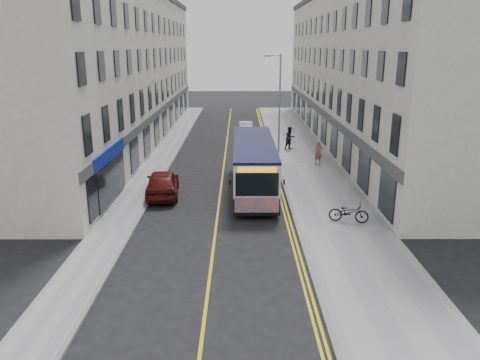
{
  "coord_description": "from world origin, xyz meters",
  "views": [
    {
      "loc": [
        1.15,
        -22.01,
        8.65
      ],
      "look_at": [
        1.19,
        2.32,
        1.6
      ],
      "focal_mm": 35.0,
      "sensor_mm": 36.0,
      "label": 1
    }
  ],
  "objects_px": {
    "car_white": "(246,128)",
    "car_maroon": "(162,183)",
    "pedestrian_far": "(290,138)",
    "pedestrian_near": "(318,153)",
    "city_bus": "(254,164)",
    "streetlamp": "(279,103)",
    "bicycle": "(349,212)"
  },
  "relations": [
    {
      "from": "pedestrian_far",
      "to": "pedestrian_near",
      "type": "bearing_deg",
      "value": -104.29
    },
    {
      "from": "city_bus",
      "to": "car_white",
      "type": "height_order",
      "value": "city_bus"
    },
    {
      "from": "pedestrian_far",
      "to": "car_white",
      "type": "xyz_separation_m",
      "value": [
        -3.63,
        7.48,
        -0.46
      ]
    },
    {
      "from": "city_bus",
      "to": "pedestrian_near",
      "type": "bearing_deg",
      "value": 51.51
    },
    {
      "from": "pedestrian_near",
      "to": "car_maroon",
      "type": "bearing_deg",
      "value": -150.16
    },
    {
      "from": "streetlamp",
      "to": "car_white",
      "type": "relative_size",
      "value": 2.12
    },
    {
      "from": "pedestrian_near",
      "to": "car_white",
      "type": "distance_m",
      "value": 13.48
    },
    {
      "from": "pedestrian_near",
      "to": "car_white",
      "type": "height_order",
      "value": "pedestrian_near"
    },
    {
      "from": "streetlamp",
      "to": "pedestrian_near",
      "type": "height_order",
      "value": "streetlamp"
    },
    {
      "from": "car_white",
      "to": "streetlamp",
      "type": "bearing_deg",
      "value": -78.8
    },
    {
      "from": "car_maroon",
      "to": "streetlamp",
      "type": "bearing_deg",
      "value": -134.48
    },
    {
      "from": "streetlamp",
      "to": "pedestrian_far",
      "type": "distance_m",
      "value": 4.49
    },
    {
      "from": "car_white",
      "to": "car_maroon",
      "type": "relative_size",
      "value": 0.82
    },
    {
      "from": "streetlamp",
      "to": "pedestrian_near",
      "type": "xyz_separation_m",
      "value": [
        2.86,
        -2.17,
        -3.42
      ]
    },
    {
      "from": "streetlamp",
      "to": "car_maroon",
      "type": "height_order",
      "value": "streetlamp"
    },
    {
      "from": "pedestrian_far",
      "to": "car_white",
      "type": "height_order",
      "value": "pedestrian_far"
    },
    {
      "from": "streetlamp",
      "to": "car_maroon",
      "type": "distance_m",
      "value": 12.65
    },
    {
      "from": "bicycle",
      "to": "pedestrian_near",
      "type": "xyz_separation_m",
      "value": [
        0.43,
        11.96,
        0.33
      ]
    },
    {
      "from": "bicycle",
      "to": "streetlamp",
      "type": "bearing_deg",
      "value": 22.82
    },
    {
      "from": "streetlamp",
      "to": "pedestrian_far",
      "type": "xyz_separation_m",
      "value": [
        1.26,
        2.77,
        -3.3
      ]
    },
    {
      "from": "car_white",
      "to": "pedestrian_near",
      "type": "bearing_deg",
      "value": -68.98
    },
    {
      "from": "pedestrian_near",
      "to": "car_maroon",
      "type": "xyz_separation_m",
      "value": [
        -10.43,
        -7.3,
        -0.17
      ]
    },
    {
      "from": "car_maroon",
      "to": "car_white",
      "type": "bearing_deg",
      "value": -110.63
    },
    {
      "from": "bicycle",
      "to": "pedestrian_far",
      "type": "xyz_separation_m",
      "value": [
        -1.17,
        16.9,
        0.45
      ]
    },
    {
      "from": "streetlamp",
      "to": "bicycle",
      "type": "relative_size",
      "value": 4.1
    },
    {
      "from": "pedestrian_near",
      "to": "streetlamp",
      "type": "bearing_deg",
      "value": 137.64
    },
    {
      "from": "city_bus",
      "to": "bicycle",
      "type": "bearing_deg",
      "value": -51.19
    },
    {
      "from": "bicycle",
      "to": "pedestrian_near",
      "type": "height_order",
      "value": "pedestrian_near"
    },
    {
      "from": "city_bus",
      "to": "pedestrian_far",
      "type": "relative_size",
      "value": 5.47
    },
    {
      "from": "pedestrian_far",
      "to": "car_maroon",
      "type": "xyz_separation_m",
      "value": [
        -8.83,
        -12.24,
        -0.29
      ]
    },
    {
      "from": "city_bus",
      "to": "pedestrian_near",
      "type": "height_order",
      "value": "city_bus"
    },
    {
      "from": "city_bus",
      "to": "pedestrian_near",
      "type": "relative_size",
      "value": 6.26
    }
  ]
}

